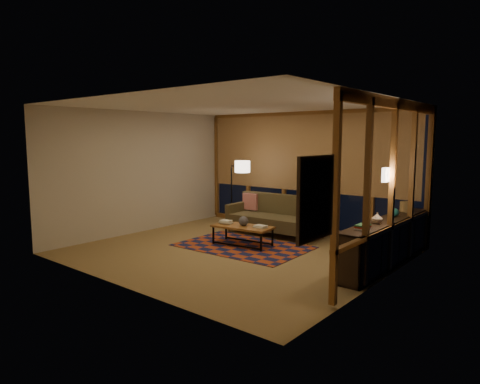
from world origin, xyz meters
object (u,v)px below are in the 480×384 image
Objects in this scene: coffee_table at (243,236)px; bookshelf at (387,242)px; floor_lamp at (231,194)px; sofa at (275,216)px.

bookshelf reaches higher than coffee_table.
floor_lamp is 4.04m from bookshelf.
sofa reaches higher than bookshelf.
coffee_table is 2.73m from bookshelf.
floor_lamp is (-1.31, 1.20, 0.61)m from coffee_table.
sofa is 2.76m from bookshelf.
floor_lamp is at bearing 175.14° from sofa.
floor_lamp reaches higher than coffee_table.
sofa is 1.30× the size of floor_lamp.
sofa is 0.68× the size of bookshelf.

